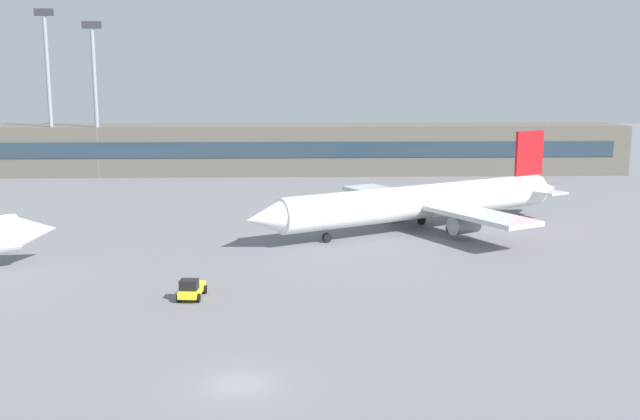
{
  "coord_description": "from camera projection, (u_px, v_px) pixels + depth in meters",
  "views": [
    {
      "loc": [
        3.42,
        -39.86,
        17.56
      ],
      "look_at": [
        6.08,
        40.0,
        3.0
      ],
      "focal_mm": 40.83,
      "sensor_mm": 36.0,
      "label": 1
    }
  ],
  "objects": [
    {
      "name": "terminal_building",
      "position": [
        277.0,
        149.0,
        135.09
      ],
      "size": [
        127.88,
        12.13,
        9.0
      ],
      "color": "#5B564C",
      "rests_on": "ground_plane"
    },
    {
      "name": "floodlight_tower_east",
      "position": [
        95.0,
        89.0,
        126.53
      ],
      "size": [
        3.2,
        0.8,
        27.08
      ],
      "color": "gray",
      "rests_on": "ground_plane"
    },
    {
      "name": "baggage_tug_yellow",
      "position": [
        191.0,
        289.0,
        58.56
      ],
      "size": [
        2.11,
        3.73,
        1.75
      ],
      "color": "yellow",
      "rests_on": "ground_plane"
    },
    {
      "name": "airplane_mid",
      "position": [
        420.0,
        202.0,
        84.35
      ],
      "size": [
        40.53,
        29.41,
        10.97
      ],
      "color": "white",
      "rests_on": "ground_plane"
    },
    {
      "name": "ground_plane",
      "position": [
        266.0,
        237.0,
        81.56
      ],
      "size": [
        400.0,
        400.0,
        0.0
      ],
      "primitive_type": "plane",
      "color": "slate"
    },
    {
      "name": "floodlight_tower_west",
      "position": [
        48.0,
        83.0,
        127.24
      ],
      "size": [
        3.2,
        0.8,
        29.29
      ],
      "color": "gray",
      "rests_on": "ground_plane"
    }
  ]
}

